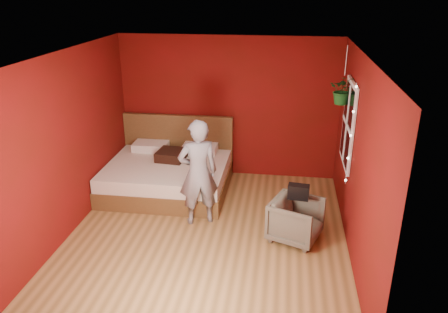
{
  "coord_description": "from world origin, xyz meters",
  "views": [
    {
      "loc": [
        1.03,
        -5.45,
        3.45
      ],
      "look_at": [
        0.18,
        0.4,
        1.08
      ],
      "focal_mm": 35.0,
      "sensor_mm": 36.0,
      "label": 1
    }
  ],
  "objects": [
    {
      "name": "floor",
      "position": [
        0.0,
        0.0,
        0.0
      ],
      "size": [
        4.5,
        4.5,
        0.0
      ],
      "primitive_type": "plane",
      "color": "#9B703E",
      "rests_on": "ground"
    },
    {
      "name": "room_walls",
      "position": [
        0.0,
        0.0,
        1.68
      ],
      "size": [
        4.04,
        4.54,
        2.62
      ],
      "color": "#680B0C",
      "rests_on": "ground"
    },
    {
      "name": "window",
      "position": [
        1.97,
        0.9,
        1.5
      ],
      "size": [
        0.05,
        0.97,
        1.27
      ],
      "color": "white",
      "rests_on": "room_walls"
    },
    {
      "name": "fairy_lights",
      "position": [
        1.94,
        0.38,
        1.5
      ],
      "size": [
        0.04,
        0.04,
        1.45
      ],
      "color": "silver",
      "rests_on": "room_walls"
    },
    {
      "name": "bed",
      "position": [
        -0.95,
        1.41,
        0.3
      ],
      "size": [
        2.08,
        1.77,
        1.15
      ],
      "color": "brown",
      "rests_on": "ground"
    },
    {
      "name": "person",
      "position": [
        -0.19,
        0.34,
        0.82
      ],
      "size": [
        0.7,
        0.6,
        1.64
      ],
      "primitive_type": "imported",
      "rotation": [
        0.0,
        0.0,
        3.55
      ],
      "color": "gray",
      "rests_on": "ground"
    },
    {
      "name": "armchair",
      "position": [
        1.27,
        0.05,
        0.31
      ],
      "size": [
        0.87,
        0.86,
        0.62
      ],
      "primitive_type": "imported",
      "rotation": [
        0.0,
        0.0,
        1.21
      ],
      "color": "#605D4B",
      "rests_on": "ground"
    },
    {
      "name": "handbag",
      "position": [
        1.28,
        0.12,
        0.72
      ],
      "size": [
        0.31,
        0.18,
        0.21
      ],
      "primitive_type": "cube",
      "rotation": [
        0.0,
        0.0,
        -0.13
      ],
      "color": "black",
      "rests_on": "armchair"
    },
    {
      "name": "throw_pillow",
      "position": [
        -0.92,
        1.51,
        0.6
      ],
      "size": [
        0.51,
        0.51,
        0.17
      ],
      "primitive_type": "cube",
      "rotation": [
        0.0,
        0.0,
        -0.1
      ],
      "color": "black",
      "rests_on": "bed"
    },
    {
      "name": "hanging_plant",
      "position": [
        1.88,
        1.17,
        1.94
      ],
      "size": [
        0.44,
        0.4,
        0.88
      ],
      "color": "silver",
      "rests_on": "room_walls"
    }
  ]
}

